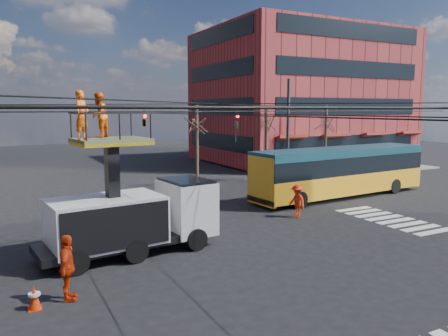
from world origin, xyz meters
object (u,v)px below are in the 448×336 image
Objects in this scene: utility_truck at (133,202)px; flagger at (297,201)px; city_bus at (341,170)px; traffic_cone at (34,298)px; worker_ground at (67,268)px.

flagger is at bearing 3.49° from utility_truck.
traffic_cone is at bearing -160.67° from city_bus.
flagger reaches higher than traffic_cone.
city_bus is 7.60× the size of flagger.
flagger is at bearing 22.07° from traffic_cone.
utility_truck reaches higher than traffic_cone.
city_bus is at bearing 24.19° from traffic_cone.
traffic_cone is at bearing -143.68° from utility_truck.
utility_truck is 3.59× the size of worker_ground.
flagger is (13.16, 5.34, 0.52)m from traffic_cone.
utility_truck reaches higher than city_bus.
traffic_cone is (-3.91, -3.66, -1.72)m from utility_truck.
flagger is (12.21, 5.14, -0.13)m from worker_ground.
flagger is (-5.90, -3.23, -0.85)m from city_bus.
worker_ground reaches higher than flagger.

